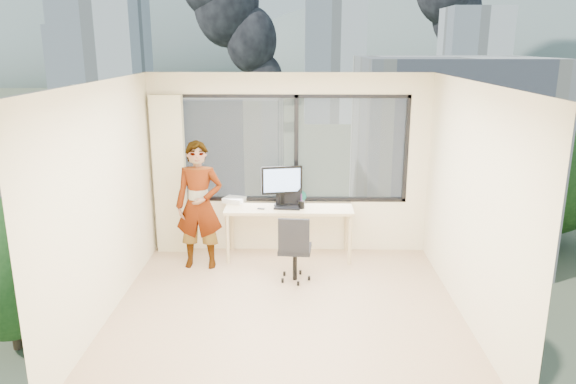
{
  "coord_description": "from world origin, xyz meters",
  "views": [
    {
      "loc": [
        0.13,
        -5.73,
        2.98
      ],
      "look_at": [
        0.0,
        1.0,
        1.15
      ],
      "focal_mm": 34.05,
      "sensor_mm": 36.0,
      "label": 1
    }
  ],
  "objects_px": {
    "monitor": "(282,186)",
    "game_console": "(234,200)",
    "desk": "(289,232)",
    "handbag": "(298,196)",
    "chair": "(295,247)",
    "laptop": "(288,199)",
    "person": "(199,205)"
  },
  "relations": [
    {
      "from": "monitor",
      "to": "handbag",
      "type": "bearing_deg",
      "value": 22.56
    },
    {
      "from": "person",
      "to": "game_console",
      "type": "relative_size",
      "value": 6.09
    },
    {
      "from": "monitor",
      "to": "game_console",
      "type": "bearing_deg",
      "value": 155.55
    },
    {
      "from": "chair",
      "to": "laptop",
      "type": "xyz_separation_m",
      "value": [
        -0.11,
        0.78,
        0.41
      ]
    },
    {
      "from": "desk",
      "to": "chair",
      "type": "relative_size",
      "value": 1.97
    },
    {
      "from": "laptop",
      "to": "desk",
      "type": "bearing_deg",
      "value": 58.19
    },
    {
      "from": "desk",
      "to": "laptop",
      "type": "xyz_separation_m",
      "value": [
        -0.02,
        -0.02,
        0.49
      ]
    },
    {
      "from": "monitor",
      "to": "game_console",
      "type": "height_order",
      "value": "monitor"
    },
    {
      "from": "game_console",
      "to": "handbag",
      "type": "distance_m",
      "value": 0.93
    },
    {
      "from": "desk",
      "to": "monitor",
      "type": "distance_m",
      "value": 0.68
    },
    {
      "from": "desk",
      "to": "laptop",
      "type": "height_order",
      "value": "laptop"
    },
    {
      "from": "chair",
      "to": "laptop",
      "type": "bearing_deg",
      "value": 102.72
    },
    {
      "from": "chair",
      "to": "game_console",
      "type": "height_order",
      "value": "chair"
    },
    {
      "from": "desk",
      "to": "handbag",
      "type": "relative_size",
      "value": 7.14
    },
    {
      "from": "chair",
      "to": "person",
      "type": "distance_m",
      "value": 1.43
    },
    {
      "from": "game_console",
      "to": "handbag",
      "type": "height_order",
      "value": "handbag"
    },
    {
      "from": "game_console",
      "to": "monitor",
      "type": "bearing_deg",
      "value": 6.36
    },
    {
      "from": "chair",
      "to": "desk",
      "type": "bearing_deg",
      "value": 101.22
    },
    {
      "from": "person",
      "to": "game_console",
      "type": "xyz_separation_m",
      "value": [
        0.41,
        0.59,
        -0.09
      ]
    },
    {
      "from": "chair",
      "to": "monitor",
      "type": "bearing_deg",
      "value": 107.16
    },
    {
      "from": "chair",
      "to": "game_console",
      "type": "bearing_deg",
      "value": 135.33
    },
    {
      "from": "game_console",
      "to": "person",
      "type": "bearing_deg",
      "value": -104.74
    },
    {
      "from": "laptop",
      "to": "monitor",
      "type": "bearing_deg",
      "value": 136.72
    },
    {
      "from": "monitor",
      "to": "game_console",
      "type": "xyz_separation_m",
      "value": [
        -0.7,
        0.16,
        -0.26
      ]
    },
    {
      "from": "chair",
      "to": "monitor",
      "type": "height_order",
      "value": "monitor"
    },
    {
      "from": "laptop",
      "to": "handbag",
      "type": "height_order",
      "value": "laptop"
    },
    {
      "from": "monitor",
      "to": "chair",
      "type": "bearing_deg",
      "value": -88.61
    },
    {
      "from": "person",
      "to": "handbag",
      "type": "xyz_separation_m",
      "value": [
        1.33,
        0.58,
        -0.03
      ]
    },
    {
      "from": "desk",
      "to": "handbag",
      "type": "height_order",
      "value": "handbag"
    },
    {
      "from": "desk",
      "to": "game_console",
      "type": "distance_m",
      "value": 0.93
    },
    {
      "from": "chair",
      "to": "handbag",
      "type": "xyz_separation_m",
      "value": [
        0.03,
        1.02,
        0.39
      ]
    },
    {
      "from": "person",
      "to": "chair",
      "type": "bearing_deg",
      "value": -18.15
    }
  ]
}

